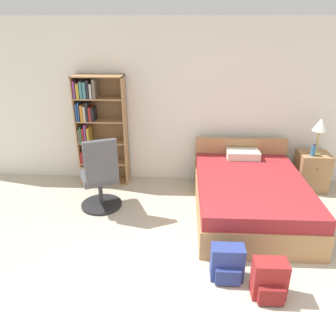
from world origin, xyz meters
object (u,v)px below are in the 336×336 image
Objects in this scene: bookshelf at (96,130)px; water_bottle at (313,150)px; table_lamp at (320,126)px; office_chair at (100,179)px; bed at (249,195)px; backpack_blue at (227,264)px; nightstand at (312,171)px; backpack_red at (269,280)px.

bookshelf reaches higher than water_bottle.
office_chair is at bearing -166.08° from table_lamp.
bed reaches higher than backpack_blue.
bed is at bearing 71.45° from backpack_blue.
nightstand is (1.14, 0.81, 0.02)m from bed.
backpack_red is (2.02, -1.58, -0.29)m from office_chair.
bookshelf is at bearing 158.68° from bed.
bookshelf is 3.13× the size of table_lamp.
bed is 3.62× the size of table_lamp.
bookshelf is at bearing 129.85° from backpack_blue.
backpack_blue is at bearing -39.48° from office_chair.
office_chair is 1.96× the size of table_lamp.
bed reaches higher than nightstand.
bed is 1.34m from water_bottle.
office_chair is 1.81× the size of nightstand.
water_bottle is 0.46× the size of backpack_blue.
table_lamp is (1.14, 0.80, 0.77)m from bed.
nightstand is (3.24, 0.81, -0.17)m from office_chair.
office_chair reaches higher than nightstand.
backpack_blue is (-0.46, -1.36, -0.10)m from bed.
office_chair is at bearing -167.37° from water_bottle.
bookshelf is 4.33× the size of backpack_red.
bookshelf is 9.84× the size of water_bottle.
table_lamp is (3.49, -0.12, 0.14)m from bookshelf.
nightstand is at bearing 63.04° from backpack_red.
water_bottle is 2.61m from backpack_blue.
bed is 5.25× the size of backpack_blue.
office_chair is 2.71× the size of backpack_red.
bookshelf reaches higher than backpack_red.
nightstand is at bearing 52.92° from water_bottle.
bed is 1.59m from backpack_red.
bookshelf is at bearing 178.00° from table_lamp.
table_lamp is at bearing 13.92° from office_chair.
bed is 1.59m from table_lamp.
nightstand is 3.41× the size of water_bottle.
table_lamp is at bearing -2.00° from bookshelf.
table_lamp is 2.82m from backpack_blue.
office_chair is at bearing -179.85° from bed.
office_chair reaches higher than bed.
water_bottle is at bearing 33.43° from bed.
office_chair is at bearing 141.87° from backpack_red.
backpack_blue is at bearing -126.56° from table_lamp.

